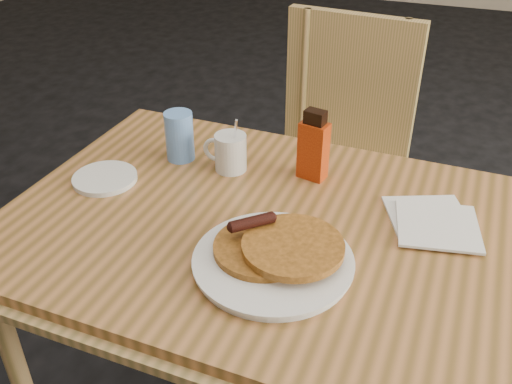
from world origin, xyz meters
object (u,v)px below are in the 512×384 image
main_table (279,240)px  syrup_bottle (313,147)px  blue_tumbler (179,136)px  pancake_plate (274,256)px  coffee_mug (230,152)px  chair_main_far (339,141)px

main_table → syrup_bottle: bearing=86.8°
blue_tumbler → pancake_plate: bearing=-41.5°
coffee_mug → syrup_bottle: (0.20, 0.03, 0.03)m
chair_main_far → pancake_plate: 0.88m
blue_tumbler → syrup_bottle: bearing=4.3°
chair_main_far → syrup_bottle: chair_main_far is taller
pancake_plate → coffee_mug: coffee_mug is taller
chair_main_far → blue_tumbler: size_ratio=7.90×
pancake_plate → blue_tumbler: (-0.35, 0.31, 0.04)m
coffee_mug → blue_tumbler: bearing=169.9°
main_table → chair_main_far: 0.75m
main_table → coffee_mug: coffee_mug is taller
main_table → syrup_bottle: size_ratio=7.23×
pancake_plate → syrup_bottle: syrup_bottle is taller
chair_main_far → main_table: bearing=-82.2°
pancake_plate → blue_tumbler: 0.47m
coffee_mug → blue_tumbler: size_ratio=1.17×
coffee_mug → syrup_bottle: syrup_bottle is taller
main_table → blue_tumbler: blue_tumbler is taller
coffee_mug → main_table: bearing=-50.6°
coffee_mug → pancake_plate: bearing=-61.4°
chair_main_far → blue_tumbler: (-0.29, -0.55, 0.23)m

